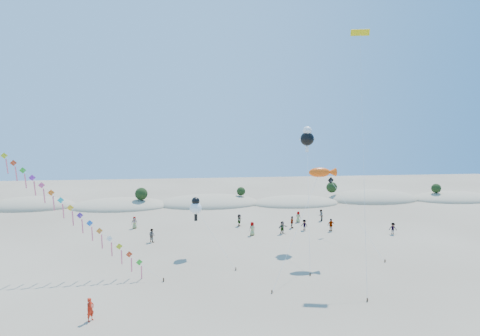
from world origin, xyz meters
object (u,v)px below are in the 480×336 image
fish_kite (322,172)px  flyer_foreground (90,309)px  kite_train (24,172)px  parafoil_kite (360,40)px

fish_kite → flyer_foreground: bearing=-150.9°
kite_train → flyer_foreground: size_ratio=14.52×
kite_train → parafoil_kite: bearing=0.9°
kite_train → fish_kite: kite_train is taller
fish_kite → parafoil_kite: parafoil_kite is taller
kite_train → flyer_foreground: kite_train is taller
fish_kite → flyer_foreground: (-22.06, -12.28, -8.72)m
kite_train → parafoil_kite: parafoil_kite is taller
flyer_foreground → fish_kite: bearing=-26.5°
fish_kite → parafoil_kite: bearing=-2.1°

